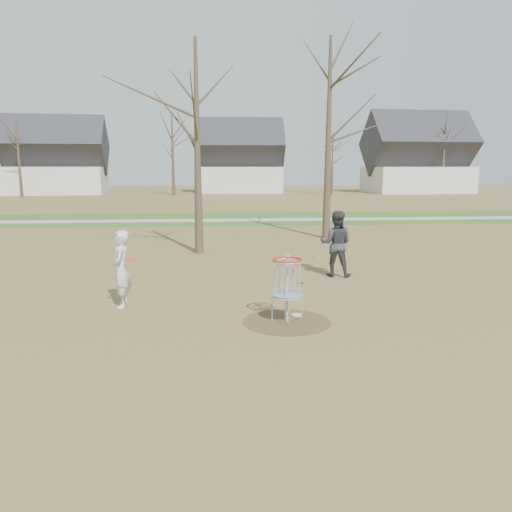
{
  "coord_description": "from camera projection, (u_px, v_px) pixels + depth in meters",
  "views": [
    {
      "loc": [
        -1.43,
        -9.62,
        3.07
      ],
      "look_at": [
        -0.5,
        1.5,
        1.1
      ],
      "focal_mm": 35.0,
      "sensor_mm": 36.0,
      "label": 1
    }
  ],
  "objects": [
    {
      "name": "ground",
      "position": [
        287.0,
        322.0,
        10.09
      ],
      "size": [
        160.0,
        160.0,
        0.0
      ],
      "primitive_type": "plane",
      "color": "brown",
      "rests_on": "ground"
    },
    {
      "name": "green_band",
      "position": [
        238.0,
        218.0,
        30.7
      ],
      "size": [
        160.0,
        8.0,
        0.01
      ],
      "primitive_type": "cube",
      "color": "#2D5119",
      "rests_on": "ground"
    },
    {
      "name": "footpath",
      "position": [
        239.0,
        220.0,
        29.72
      ],
      "size": [
        160.0,
        1.5,
        0.01
      ],
      "primitive_type": "cube",
      "color": "#9E9E99",
      "rests_on": "green_band"
    },
    {
      "name": "dirt_circle",
      "position": [
        287.0,
        322.0,
        10.09
      ],
      "size": [
        1.8,
        1.8,
        0.01
      ],
      "primitive_type": "cylinder",
      "color": "#47331E",
      "rests_on": "ground"
    },
    {
      "name": "player_standing",
      "position": [
        121.0,
        269.0,
        11.06
      ],
      "size": [
        0.44,
        0.65,
        1.72
      ],
      "primitive_type": "imported",
      "rotation": [
        0.0,
        0.0,
        -1.52
      ],
      "color": "silver",
      "rests_on": "ground"
    },
    {
      "name": "player_throwing",
      "position": [
        336.0,
        244.0,
        14.23
      ],
      "size": [
        1.09,
        0.96,
        1.88
      ],
      "primitive_type": "imported",
      "rotation": [
        0.0,
        0.0,
        2.83
      ],
      "color": "#343338",
      "rests_on": "ground"
    },
    {
      "name": "disc_grounded",
      "position": [
        296.0,
        315.0,
        10.5
      ],
      "size": [
        0.22,
        0.22,
        0.02
      ],
      "primitive_type": "cylinder",
      "color": "silver",
      "rests_on": "dirt_circle"
    },
    {
      "name": "discs_in_play",
      "position": [
        235.0,
        259.0,
        11.76
      ],
      "size": [
        4.67,
        1.52,
        0.29
      ],
      "color": "orange",
      "rests_on": "ground"
    },
    {
      "name": "disc_golf_basket",
      "position": [
        287.0,
        278.0,
        9.93
      ],
      "size": [
        0.64,
        0.64,
        1.35
      ],
      "color": "#9EA3AD",
      "rests_on": "ground"
    },
    {
      "name": "bare_trees",
      "position": [
        250.0,
        142.0,
        44.42
      ],
      "size": [
        52.62,
        44.98,
        9.0
      ],
      "color": "#382B1E",
      "rests_on": "ground"
    },
    {
      "name": "houses_row",
      "position": [
        261.0,
        164.0,
        61.41
      ],
      "size": [
        56.51,
        10.01,
        7.26
      ],
      "color": "silver",
      "rests_on": "ground"
    }
  ]
}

